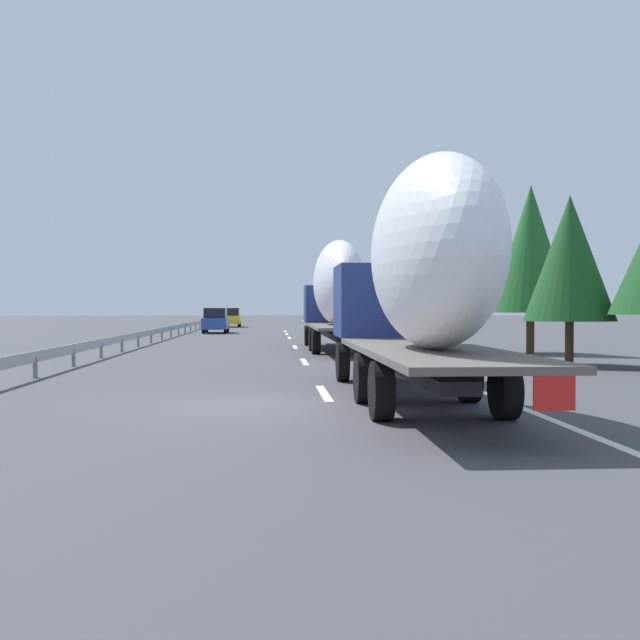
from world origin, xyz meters
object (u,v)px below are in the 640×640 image
(truck_lead, at_px, (337,290))
(road_sign, at_px, (351,304))
(car_yellow_coupe, at_px, (232,317))
(truck_trailing, at_px, (420,276))
(car_blue_sedan, at_px, (216,321))

(truck_lead, distance_m, road_sign, 23.03)
(car_yellow_coupe, bearing_deg, truck_trailing, -173.51)
(car_yellow_coupe, xyz_separation_m, road_sign, (-19.08, -10.04, 1.27))
(car_blue_sedan, bearing_deg, truck_trailing, -170.46)
(car_yellow_coupe, distance_m, road_sign, 21.60)
(truck_trailing, xyz_separation_m, road_sign, (41.91, -3.10, -0.39))
(car_blue_sedan, bearing_deg, car_yellow_coupe, -0.93)
(car_blue_sedan, distance_m, road_sign, 10.47)
(truck_lead, height_order, truck_trailing, truck_lead)
(car_yellow_coupe, xyz_separation_m, car_blue_sedan, (-17.97, 0.29, 0.01))
(truck_trailing, relative_size, car_blue_sedan, 2.81)
(truck_trailing, relative_size, car_yellow_coupe, 2.82)
(truck_trailing, bearing_deg, car_yellow_coupe, 6.49)
(car_blue_sedan, bearing_deg, truck_lead, -163.18)
(truck_lead, height_order, car_yellow_coupe, truck_lead)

